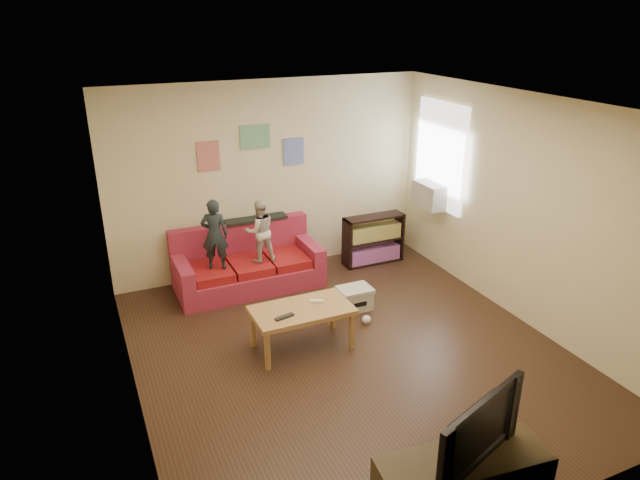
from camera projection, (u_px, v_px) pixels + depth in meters
name	position (u px, v px, depth m)	size (l,w,h in m)	color
room_shell	(352.00, 240.00, 5.83)	(4.52, 5.02, 2.72)	#3B2618
sofa	(247.00, 266.00, 7.78)	(1.95, 0.89, 0.86)	#A92742
child_a	(215.00, 235.00, 7.24)	(0.34, 0.22, 0.94)	#1E272A
child_b	(260.00, 231.00, 7.49)	(0.41, 0.32, 0.85)	beige
coffee_table	(302.00, 314.00, 6.28)	(1.10, 0.61, 0.50)	#B18046
remote	(284.00, 317.00, 6.05)	(0.22, 0.05, 0.02)	black
game_controller	(317.00, 301.00, 6.36)	(0.15, 0.04, 0.03)	white
bookshelf	(373.00, 242.00, 8.48)	(0.91, 0.27, 0.73)	black
window	(440.00, 156.00, 7.96)	(0.04, 1.08, 1.48)	white
ac_unit	(430.00, 195.00, 8.12)	(0.28, 0.55, 0.35)	#B7B2A3
artwork_left	(208.00, 156.00, 7.46)	(0.30, 0.01, 0.40)	#D87266
artwork_center	(255.00, 137.00, 7.63)	(0.42, 0.01, 0.32)	#72B27F
artwork_right	(294.00, 151.00, 7.93)	(0.30, 0.01, 0.38)	#727FCC
file_box	(355.00, 298.00, 7.21)	(0.42, 0.32, 0.29)	beige
television	(469.00, 426.00, 4.07)	(0.99, 0.13, 0.57)	black
tissue	(366.00, 320.00, 6.89)	(0.11, 0.11, 0.11)	silver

